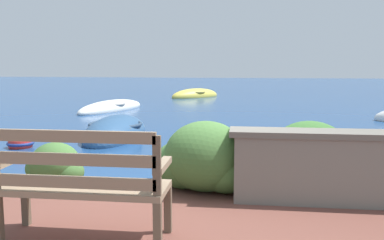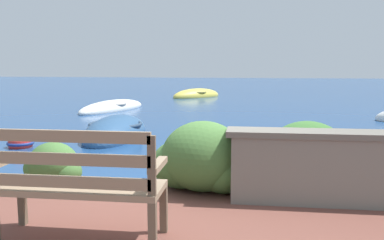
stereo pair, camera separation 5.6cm
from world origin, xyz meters
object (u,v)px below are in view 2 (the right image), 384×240
at_px(rowboat_nearest, 116,134).
at_px(rowboat_far, 112,109).
at_px(park_bench, 78,182).
at_px(rowboat_outer, 196,96).
at_px(mooring_buoy, 20,143).

bearing_deg(rowboat_nearest, rowboat_far, -160.69).
bearing_deg(rowboat_far, park_bench, 35.13).
relative_size(rowboat_far, rowboat_outer, 1.33).
relative_size(rowboat_outer, mooring_buoy, 5.16).
relative_size(park_bench, rowboat_far, 0.38).
distance_m(rowboat_nearest, rowboat_far, 5.49).
xyz_separation_m(rowboat_far, rowboat_outer, (2.22, 5.79, 0.01)).
bearing_deg(mooring_buoy, rowboat_nearest, 41.44).
height_order(rowboat_nearest, mooring_buoy, rowboat_nearest).
distance_m(rowboat_far, rowboat_outer, 6.20).
bearing_deg(rowboat_nearest, rowboat_outer, 178.16).
distance_m(rowboat_nearest, mooring_buoy, 2.00).
height_order(rowboat_nearest, rowboat_outer, rowboat_nearest).
bearing_deg(rowboat_outer, rowboat_far, -158.92).
height_order(rowboat_far, mooring_buoy, rowboat_far).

